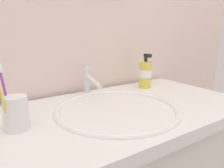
{
  "coord_description": "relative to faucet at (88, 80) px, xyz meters",
  "views": [
    {
      "loc": [
        -0.43,
        -0.62,
        1.14
      ],
      "look_at": [
        -0.0,
        0.02,
        0.95
      ],
      "focal_mm": 35.44,
      "sensor_mm": 36.0,
      "label": 1
    }
  ],
  "objects": [
    {
      "name": "tiled_wall_back",
      "position": [
        0.0,
        0.11,
        0.27
      ],
      "size": [
        2.24,
        0.04,
        2.4
      ],
      "primitive_type": "cube",
      "color": "beige",
      "rests_on": "ground"
    },
    {
      "name": "sink_basin",
      "position": [
        0.0,
        -0.21,
        -0.11
      ],
      "size": [
        0.45,
        0.45,
        0.12
      ],
      "color": "white",
      "rests_on": "vanity_counter"
    },
    {
      "name": "faucet",
      "position": [
        0.0,
        0.0,
        0.0
      ],
      "size": [
        0.02,
        0.16,
        0.14
      ],
      "color": "silver",
      "rests_on": "sink_basin"
    },
    {
      "name": "toothbrush_cup",
      "position": [
        -0.33,
        -0.18,
        -0.02
      ],
      "size": [
        0.07,
        0.07,
        0.1
      ],
      "primitive_type": "cylinder",
      "color": "white",
      "rests_on": "vanity_counter"
    },
    {
      "name": "toothbrush_purple",
      "position": [
        -0.35,
        -0.15,
        0.04
      ],
      "size": [
        0.03,
        0.03,
        0.18
      ],
      "color": "purple",
      "rests_on": "toothbrush_cup"
    },
    {
      "name": "toothbrush_yellow",
      "position": [
        -0.36,
        -0.2,
        0.04
      ],
      "size": [
        0.04,
        0.04,
        0.18
      ],
      "color": "yellow",
      "rests_on": "toothbrush_cup"
    },
    {
      "name": "soap_dispenser",
      "position": [
        0.3,
        -0.03,
        0.0
      ],
      "size": [
        0.06,
        0.06,
        0.17
      ],
      "color": "#DBCC4C",
      "rests_on": "vanity_counter"
    }
  ]
}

